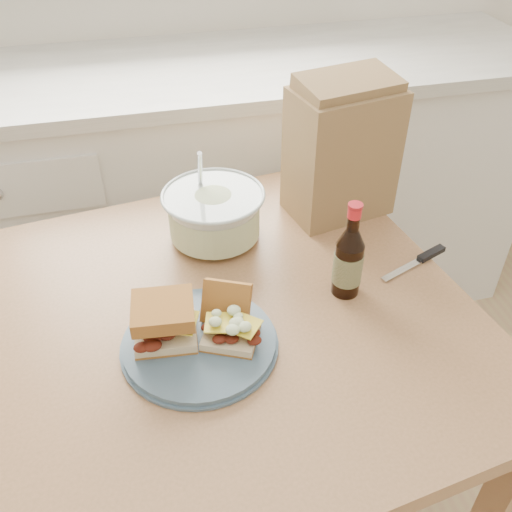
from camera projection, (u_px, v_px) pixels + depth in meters
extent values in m
cube|color=white|center=(178.00, 202.00, 2.03)|extent=(2.40, 0.60, 0.90)
cube|color=silver|center=(165.00, 73.00, 1.74)|extent=(2.50, 0.64, 0.04)
cube|color=#B07C53|center=(232.00, 319.00, 1.14)|extent=(1.06, 1.06, 0.04)
cube|color=#B07C53|center=(43.00, 360.00, 1.56)|extent=(0.07, 0.07, 0.74)
cube|color=#B07C53|center=(314.00, 286.00, 1.80)|extent=(0.07, 0.07, 0.74)
cylinder|color=#486175|center=(200.00, 343.00, 1.05)|extent=(0.28, 0.28, 0.02)
cube|color=beige|center=(166.00, 333.00, 1.04)|extent=(0.12, 0.11, 0.02)
cube|color=yellow|center=(164.00, 319.00, 1.02)|extent=(0.07, 0.07, 0.00)
cube|color=#A25D2A|center=(163.00, 311.00, 1.01)|extent=(0.12, 0.11, 0.03)
cube|color=beige|center=(231.00, 335.00, 1.04)|extent=(0.12, 0.12, 0.02)
cube|color=yellow|center=(230.00, 323.00, 1.02)|extent=(0.07, 0.07, 0.00)
cube|color=#A25D2A|center=(226.00, 303.00, 1.07)|extent=(0.11, 0.10, 0.08)
cone|color=silver|center=(214.00, 217.00, 1.28)|extent=(0.22, 0.22, 0.12)
cylinder|color=white|center=(214.00, 219.00, 1.29)|extent=(0.20, 0.20, 0.08)
torus|color=silver|center=(213.00, 195.00, 1.25)|extent=(0.23, 0.23, 0.01)
cylinder|color=silver|center=(200.00, 174.00, 1.25)|extent=(0.02, 0.09, 0.15)
cylinder|color=black|center=(347.00, 269.00, 1.14)|extent=(0.06, 0.06, 0.12)
cone|color=black|center=(351.00, 238.00, 1.09)|extent=(0.06, 0.06, 0.04)
cylinder|color=black|center=(354.00, 219.00, 1.06)|extent=(0.02, 0.02, 0.05)
cylinder|color=red|center=(355.00, 213.00, 1.05)|extent=(0.03, 0.03, 0.02)
cylinder|color=#B2212A|center=(356.00, 206.00, 1.05)|extent=(0.03, 0.03, 0.01)
cylinder|color=#2D3A1D|center=(348.00, 267.00, 1.14)|extent=(0.06, 0.06, 0.07)
cube|color=silver|center=(405.00, 269.00, 1.23)|extent=(0.13, 0.06, 0.00)
cube|color=black|center=(431.00, 253.00, 1.26)|extent=(0.08, 0.04, 0.01)
cube|color=olive|center=(341.00, 153.00, 1.32)|extent=(0.26, 0.20, 0.31)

